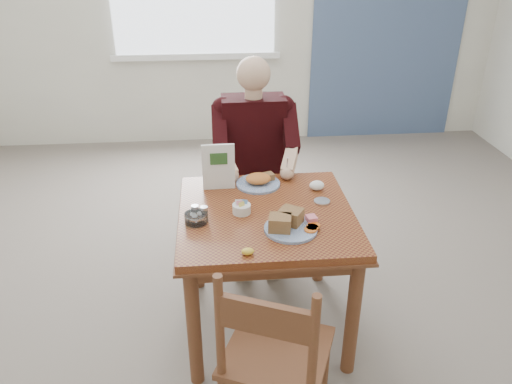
{
  "coord_description": "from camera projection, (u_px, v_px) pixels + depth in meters",
  "views": [
    {
      "loc": [
        -0.26,
        -2.24,
        2.03
      ],
      "look_at": [
        -0.05,
        0.0,
        0.87
      ],
      "focal_mm": 35.0,
      "sensor_mm": 36.0,
      "label": 1
    }
  ],
  "objects": [
    {
      "name": "far_plate",
      "position": [
        259.0,
        181.0,
        2.85
      ],
      "size": [
        0.32,
        0.32,
        0.07
      ],
      "color": "white",
      "rests_on": "table"
    },
    {
      "name": "floor",
      "position": [
        265.0,
        322.0,
        2.93
      ],
      "size": [
        6.0,
        6.0,
        0.0
      ],
      "primitive_type": "plane",
      "color": "#6C6157",
      "rests_on": "ground"
    },
    {
      "name": "accent_panel",
      "position": [
        392.0,
        4.0,
        5.06
      ],
      "size": [
        1.6,
        0.02,
        2.8
      ],
      "primitive_type": "cube",
      "color": "#43577C",
      "rests_on": "ground"
    },
    {
      "name": "menu",
      "position": [
        218.0,
        167.0,
        2.76
      ],
      "size": [
        0.18,
        0.02,
        0.27
      ],
      "color": "white",
      "rests_on": "table"
    },
    {
      "name": "shakers",
      "position": [
        200.0,
        213.0,
        2.49
      ],
      "size": [
        0.09,
        0.06,
        0.08
      ],
      "color": "white",
      "rests_on": "table"
    },
    {
      "name": "metal_dish",
      "position": [
        322.0,
        201.0,
        2.67
      ],
      "size": [
        0.12,
        0.12,
        0.01
      ],
      "primitive_type": "cylinder",
      "rotation": [
        0.0,
        0.0,
        -0.43
      ],
      "color": "silver",
      "rests_on": "table"
    },
    {
      "name": "chair_near",
      "position": [
        274.0,
        358.0,
        2.05
      ],
      "size": [
        0.55,
        0.55,
        0.95
      ],
      "color": "brown",
      "rests_on": "ground"
    },
    {
      "name": "creamer",
      "position": [
        196.0,
        218.0,
        2.48
      ],
      "size": [
        0.14,
        0.14,
        0.05
      ],
      "color": "white",
      "rests_on": "table"
    },
    {
      "name": "caddy",
      "position": [
        242.0,
        209.0,
        2.56
      ],
      "size": [
        0.09,
        0.09,
        0.07
      ],
      "color": "white",
      "rests_on": "table"
    },
    {
      "name": "chair_far",
      "position": [
        253.0,
        189.0,
        3.42
      ],
      "size": [
        0.42,
        0.42,
        0.95
      ],
      "color": "brown",
      "rests_on": "ground"
    },
    {
      "name": "lemon_wedge",
      "position": [
        248.0,
        251.0,
        2.23
      ],
      "size": [
        0.06,
        0.05,
        0.03
      ],
      "primitive_type": "ellipsoid",
      "rotation": [
        0.0,
        0.0,
        0.14
      ],
      "color": "yellow",
      "rests_on": "table"
    },
    {
      "name": "wall_back",
      "position": [
        234.0,
        6.0,
        4.95
      ],
      "size": [
        5.5,
        0.0,
        5.5
      ],
      "primitive_type": "plane",
      "rotation": [
        1.57,
        0.0,
        0.0
      ],
      "color": "beige",
      "rests_on": "ground"
    },
    {
      "name": "napkin",
      "position": [
        317.0,
        185.0,
        2.8
      ],
      "size": [
        0.1,
        0.09,
        0.05
      ],
      "primitive_type": "ellipsoid",
      "rotation": [
        0.0,
        0.0,
        0.3
      ],
      "color": "white",
      "rests_on": "table"
    },
    {
      "name": "table",
      "position": [
        266.0,
        230.0,
        2.64
      ],
      "size": [
        0.92,
        0.92,
        0.75
      ],
      "color": "brown",
      "rests_on": "ground"
    },
    {
      "name": "diner",
      "position": [
        254.0,
        149.0,
        3.19
      ],
      "size": [
        0.53,
        0.56,
        1.39
      ],
      "color": "tan",
      "rests_on": "chair_far"
    },
    {
      "name": "near_plate",
      "position": [
        289.0,
        223.0,
        2.42
      ],
      "size": [
        0.33,
        0.33,
        0.09
      ],
      "color": "white",
      "rests_on": "table"
    }
  ]
}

